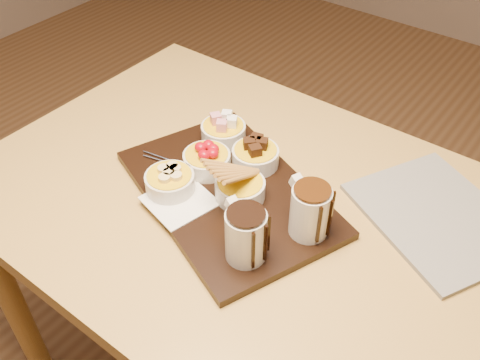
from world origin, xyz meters
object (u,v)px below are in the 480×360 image
Objects in this scene: pitcher_dark_chocolate at (246,236)px; pitcher_milk_chocolate at (310,212)px; serving_board at (228,193)px; bowl_strawberries at (207,161)px; dining_table at (258,237)px; newspaper at (438,217)px.

pitcher_dark_chocolate is 1.00× the size of pitcher_milk_chocolate.
bowl_strawberries is (-0.08, 0.02, 0.03)m from serving_board.
dining_table is 0.37m from newspaper.
newspaper is (0.18, 0.20, -0.06)m from pitcher_milk_chocolate.
serving_board is (-0.06, -0.02, 0.11)m from dining_table.
dining_table is 2.61× the size of serving_board.
dining_table is at bearing -121.94° from newspaper.
serving_board is at bearing -18.04° from bowl_strawberries.
bowl_strawberries is 0.48m from newspaper.
bowl_strawberries is at bearing -176.42° from serving_board.
pitcher_dark_chocolate reaches higher than newspaper.
newspaper is at bearing 74.89° from pitcher_dark_chocolate.
dining_table is 11.96× the size of pitcher_dark_chocolate.
pitcher_dark_chocolate is 0.32× the size of newspaper.
pitcher_dark_chocolate is at bearing -34.27° from bowl_strawberries.
newspaper is (0.30, 0.18, 0.10)m from dining_table.
pitcher_dark_chocolate and pitcher_milk_chocolate have the same top height.
serving_board reaches higher than newspaper.
pitcher_dark_chocolate is at bearing -63.97° from dining_table.
pitcher_milk_chocolate reaches higher than bowl_strawberries.
serving_board is at bearing -158.20° from pitcher_milk_chocolate.
pitcher_dark_chocolate reaches higher than serving_board.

